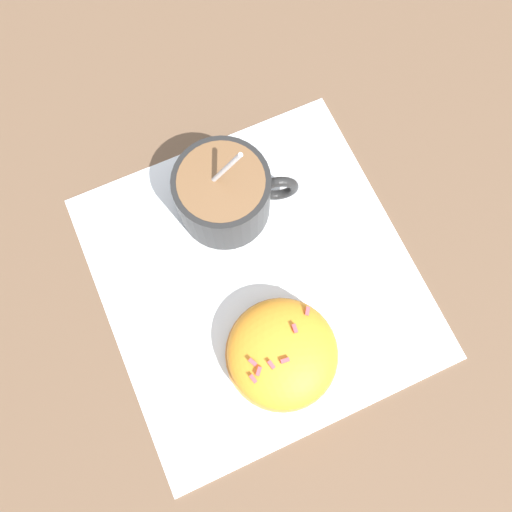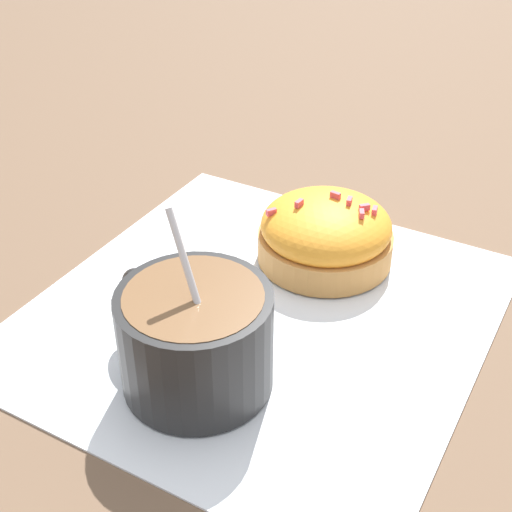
# 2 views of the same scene
# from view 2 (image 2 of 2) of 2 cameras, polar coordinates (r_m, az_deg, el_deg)

# --- Properties ---
(ground_plane) EXTENTS (3.00, 3.00, 0.00)m
(ground_plane) POSITION_cam_2_polar(r_m,az_deg,el_deg) (0.46, 0.38, -4.63)
(ground_plane) COLOR brown
(paper_napkin) EXTENTS (0.29, 0.28, 0.00)m
(paper_napkin) POSITION_cam_2_polar(r_m,az_deg,el_deg) (0.46, 0.38, -4.48)
(paper_napkin) COLOR white
(paper_napkin) RESTS_ON ground_plane
(coffee_cup) EXTENTS (0.09, 0.11, 0.11)m
(coffee_cup) POSITION_cam_2_polar(r_m,az_deg,el_deg) (0.40, -5.18, -6.19)
(coffee_cup) COLOR black
(coffee_cup) RESTS_ON paper_napkin
(frosted_pastry) EXTENTS (0.10, 0.10, 0.05)m
(frosted_pastry) POSITION_cam_2_polar(r_m,az_deg,el_deg) (0.50, 5.59, 1.85)
(frosted_pastry) COLOR #C18442
(frosted_pastry) RESTS_ON paper_napkin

